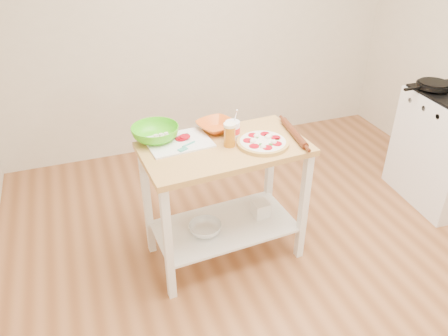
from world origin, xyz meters
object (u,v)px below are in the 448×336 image
prep_island (225,180)px  pizza (263,142)px  green_bowl (155,133)px  yogurt_tub (232,130)px  beer_pint (230,135)px  rolling_pin (294,133)px  skillet (433,85)px  cutting_board (178,142)px  knife (165,141)px  orange_bowl (216,126)px  shelf_glass_bowl (205,229)px  spatula (186,147)px  shelf_bin (261,209)px

prep_island → pizza: (0.24, -0.06, 0.27)m
green_bowl → yogurt_tub: 0.50m
beer_pint → rolling_pin: bearing=-2.5°
pizza → rolling_pin: bearing=9.2°
pizza → beer_pint: (-0.21, 0.06, 0.06)m
skillet → prep_island: bearing=-172.9°
cutting_board → knife: (-0.08, 0.02, 0.01)m
orange_bowl → pizza: bearing=-54.4°
shelf_glass_bowl → orange_bowl: bearing=56.0°
spatula → rolling_pin: size_ratio=0.34×
shelf_glass_bowl → beer_pint: bearing=8.9°
green_bowl → knife: bearing=-52.0°
knife → yogurt_tub: yogurt_tub is taller
knife → rolling_pin: size_ratio=0.67×
knife → cutting_board: bearing=-31.0°
skillet → yogurt_tub: bearing=-175.4°
beer_pint → rolling_pin: beer_pint is taller
pizza → orange_bowl: size_ratio=1.35×
spatula → shelf_glass_bowl: (0.09, -0.08, -0.62)m
skillet → green_bowl: size_ratio=1.37×
orange_bowl → shelf_glass_bowl: (-0.18, -0.27, -0.64)m
skillet → cutting_board: size_ratio=1.00×
rolling_pin → shelf_glass_bowl: rolling_pin is taller
prep_island → spatula: bearing=168.4°
skillet → shelf_glass_bowl: size_ratio=1.86×
rolling_pin → shelf_bin: size_ratio=3.47×
prep_island → shelf_glass_bowl: (-0.16, -0.03, -0.35)m
skillet → shelf_glass_bowl: 2.16m
cutting_board → green_bowl: size_ratio=1.37×
green_bowl → shelf_bin: 0.95m
cutting_board → knife: 0.08m
yogurt_tub → shelf_glass_bowl: yogurt_tub is taller
yogurt_tub → shelf_glass_bowl: size_ratio=0.92×
pizza → shelf_bin: pizza is taller
knife → shelf_bin: size_ratio=2.34×
beer_pint → shelf_bin: (0.25, 0.02, -0.66)m
prep_island → cutting_board: 0.40m
orange_bowl → shelf_glass_bowl: orange_bowl is taller
orange_bowl → shelf_glass_bowl: bearing=-124.0°
yogurt_tub → rolling_pin: size_ratio=0.53×
orange_bowl → green_bowl: green_bowl is taller
pizza → shelf_glass_bowl: size_ratio=1.48×
spatula → yogurt_tub: 0.33m
rolling_pin → shelf_glass_bowl: (-0.64, -0.01, -0.63)m
beer_pint → orange_bowl: bearing=91.6°
green_bowl → shelf_glass_bowl: bearing=-48.1°
orange_bowl → shelf_bin: (0.26, -0.22, -0.61)m
skillet → knife: size_ratio=1.60×
knife → spatula: bearing=-62.5°
spatula → shelf_glass_bowl: size_ratio=0.60×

